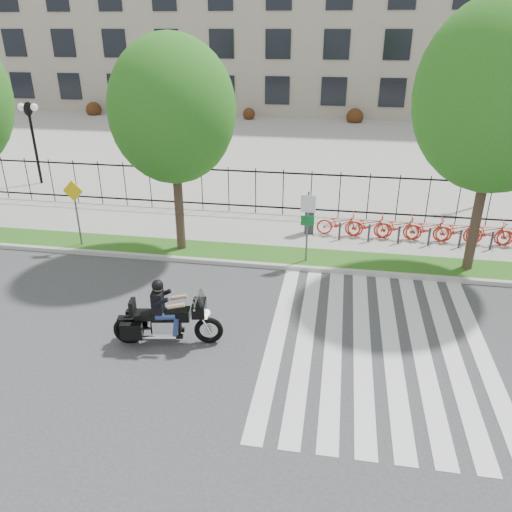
# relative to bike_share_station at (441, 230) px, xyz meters

# --- Properties ---
(ground) EXTENTS (120.00, 120.00, 0.00)m
(ground) POSITION_rel_bike_share_station_xyz_m (-7.47, -7.20, -0.63)
(ground) COLOR #38383B
(ground) RESTS_ON ground
(curb) EXTENTS (60.00, 0.20, 0.15)m
(curb) POSITION_rel_bike_share_station_xyz_m (-7.47, -3.10, -0.55)
(curb) COLOR #ADACA3
(curb) RESTS_ON ground
(grass_verge) EXTENTS (60.00, 1.50, 0.15)m
(grass_verge) POSITION_rel_bike_share_station_xyz_m (-7.47, -2.25, -0.55)
(grass_verge) COLOR #205715
(grass_verge) RESTS_ON ground
(sidewalk) EXTENTS (60.00, 3.50, 0.15)m
(sidewalk) POSITION_rel_bike_share_station_xyz_m (-7.47, 0.25, -0.55)
(sidewalk) COLOR #9A9690
(sidewalk) RESTS_ON ground
(plaza) EXTENTS (80.00, 34.00, 0.10)m
(plaza) POSITION_rel_bike_share_station_xyz_m (-7.47, 17.80, -0.58)
(plaza) COLOR #9A9690
(plaza) RESTS_ON ground
(crosswalk_stripes) EXTENTS (5.70, 8.00, 0.01)m
(crosswalk_stripes) POSITION_rel_bike_share_station_xyz_m (-2.65, -7.20, -0.62)
(crosswalk_stripes) COLOR silver
(crosswalk_stripes) RESTS_ON ground
(iron_fence) EXTENTS (30.00, 0.06, 2.00)m
(iron_fence) POSITION_rel_bike_share_station_xyz_m (-7.47, 2.00, 0.52)
(iron_fence) COLOR black
(iron_fence) RESTS_ON sidewalk
(office_building) EXTENTS (60.00, 21.90, 20.15)m
(office_building) POSITION_rel_bike_share_station_xyz_m (-7.47, 37.72, 9.34)
(office_building) COLOR gray
(office_building) RESTS_ON ground
(lamp_post_left) EXTENTS (1.06, 0.70, 4.25)m
(lamp_post_left) POSITION_rel_bike_share_station_xyz_m (-19.47, 4.80, 2.58)
(lamp_post_left) COLOR black
(lamp_post_left) RESTS_ON ground
(lamp_post_right) EXTENTS (1.06, 0.70, 4.25)m
(lamp_post_right) POSITION_rel_bike_share_station_xyz_m (2.53, 4.80, 2.58)
(lamp_post_right) COLOR black
(lamp_post_right) RESTS_ON ground
(street_tree_1) EXTENTS (4.23, 4.23, 7.39)m
(street_tree_1) POSITION_rel_bike_share_station_xyz_m (-9.52, -2.25, 4.46)
(street_tree_1) COLOR #32251B
(street_tree_1) RESTS_ON grass_verge
(street_tree_2) EXTENTS (5.04, 5.04, 8.52)m
(street_tree_2) POSITION_rel_bike_share_station_xyz_m (0.57, -2.25, 5.14)
(street_tree_2) COLOR #32251B
(street_tree_2) RESTS_ON grass_verge
(bike_share_station) EXTENTS (9.98, 0.86, 1.50)m
(bike_share_station) POSITION_rel_bike_share_station_xyz_m (0.00, 0.00, 0.00)
(bike_share_station) COLOR #2D2D33
(bike_share_station) RESTS_ON sidewalk
(sign_pole_regulatory) EXTENTS (0.50, 0.09, 2.50)m
(sign_pole_regulatory) POSITION_rel_bike_share_station_xyz_m (-4.89, -2.62, 1.11)
(sign_pole_regulatory) COLOR #59595B
(sign_pole_regulatory) RESTS_ON grass_verge
(sign_pole_warning) EXTENTS (0.78, 0.09, 2.49)m
(sign_pole_warning) POSITION_rel_bike_share_station_xyz_m (-13.34, -2.62, 1.11)
(sign_pole_warning) COLOR #59595B
(sign_pole_warning) RESTS_ON grass_verge
(motorcycle_rider) EXTENTS (2.87, 1.07, 2.23)m
(motorcycle_rider) POSITION_rel_bike_share_station_xyz_m (-8.07, -8.01, 0.11)
(motorcycle_rider) COLOR black
(motorcycle_rider) RESTS_ON ground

